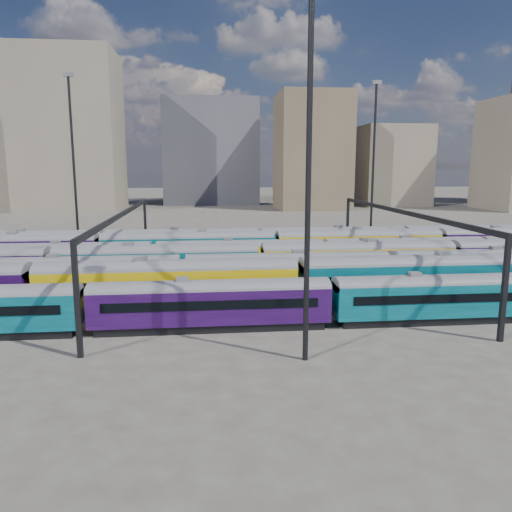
{
  "coord_description": "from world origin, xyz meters",
  "views": [
    {
      "loc": [
        -11.53,
        -52.98,
        12.71
      ],
      "look_at": [
        -5.93,
        0.56,
        3.0
      ],
      "focal_mm": 35.0,
      "sensor_mm": 36.0,
      "label": 1
    }
  ],
  "objects": [
    {
      "name": "ground",
      "position": [
        0.0,
        0.0,
        0.0
      ],
      "size": [
        500.0,
        500.0,
        0.0
      ],
      "primitive_type": "plane",
      "color": "#3E3A35",
      "rests_on": "ground"
    },
    {
      "name": "rake_0",
      "position": [
        8.17,
        -15.0,
        2.48
      ],
      "size": [
        134.29,
        2.81,
        4.71
      ],
      "color": "black",
      "rests_on": "ground"
    },
    {
      "name": "rake_1",
      "position": [
        -3.26,
        -10.0,
        2.95
      ],
      "size": [
        136.47,
        3.33,
        5.62
      ],
      "color": "black",
      "rests_on": "ground"
    },
    {
      "name": "rake_2",
      "position": [
        -13.69,
        -5.0,
        2.66
      ],
      "size": [
        123.56,
        3.01,
        5.07
      ],
      "color": "black",
      "rests_on": "ground"
    },
    {
      "name": "rake_3",
      "position": [
        16.28,
        0.0,
        2.82
      ],
      "size": [
        130.67,
        3.19,
        5.37
      ],
      "color": "black",
      "rests_on": "ground"
    },
    {
      "name": "rake_4",
      "position": [
        -7.37,
        5.0,
        2.58
      ],
      "size": [
        99.79,
        2.92,
        4.92
      ],
      "color": "black",
      "rests_on": "ground"
    },
    {
      "name": "rake_5",
      "position": [
        -13.52,
        10.0,
        2.85
      ],
      "size": [
        109.96,
        3.22,
        5.43
      ],
      "color": "black",
      "rests_on": "ground"
    },
    {
      "name": "rake_6",
      "position": [
        -14.51,
        15.0,
        2.69
      ],
      "size": [
        145.69,
        3.04,
        5.13
      ],
      "color": "black",
      "rests_on": "ground"
    },
    {
      "name": "gantry_1",
      "position": [
        -20.0,
        0.0,
        6.79
      ],
      "size": [
        0.35,
        40.35,
        8.03
      ],
      "color": "black",
      "rests_on": "ground"
    },
    {
      "name": "gantry_2",
      "position": [
        10.0,
        0.0,
        6.79
      ],
      "size": [
        0.35,
        40.35,
        8.03
      ],
      "color": "black",
      "rests_on": "ground"
    },
    {
      "name": "mast_1",
      "position": [
        -30.0,
        22.0,
        13.97
      ],
      "size": [
        1.4,
        0.5,
        25.6
      ],
      "color": "black",
      "rests_on": "ground"
    },
    {
      "name": "mast_2",
      "position": [
        -5.0,
        -22.0,
        13.97
      ],
      "size": [
        1.4,
        0.5,
        25.6
      ],
      "color": "black",
      "rests_on": "ground"
    },
    {
      "name": "mast_3",
      "position": [
        15.0,
        24.0,
        13.97
      ],
      "size": [
        1.4,
        0.5,
        25.6
      ],
      "color": "black",
      "rests_on": "ground"
    }
  ]
}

